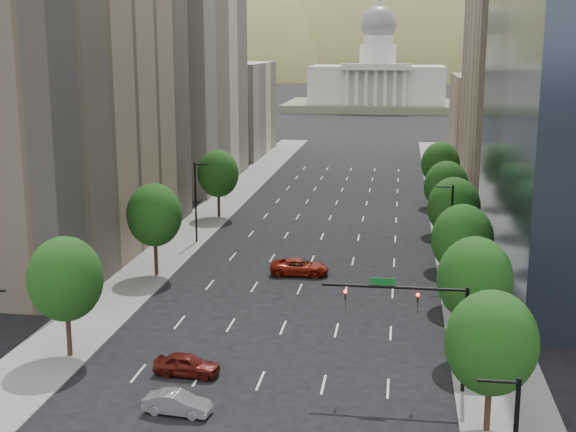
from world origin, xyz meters
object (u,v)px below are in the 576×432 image
at_px(traffic_signal, 426,314).
at_px(car_silver, 178,403).
at_px(capitol, 377,84).
at_px(car_maroon, 187,364).
at_px(car_red_far, 300,267).

relative_size(traffic_signal, car_silver, 2.23).
height_order(capitol, car_maroon, capitol).
relative_size(capitol, car_maroon, 13.56).
relative_size(traffic_signal, capitol, 0.15).
xyz_separation_m(traffic_signal, car_silver, (-14.58, -5.32, -4.50)).
bearing_deg(car_maroon, car_silver, -166.72).
bearing_deg(car_silver, traffic_signal, -63.49).
height_order(traffic_signal, car_maroon, traffic_signal).
distance_m(capitol, car_maroon, 219.70).
bearing_deg(car_red_far, capitol, -1.75).
distance_m(traffic_signal, car_red_far, 27.22).
bearing_deg(car_silver, car_red_far, -0.17).
height_order(traffic_signal, car_red_far, traffic_signal).
height_order(car_maroon, car_red_far, car_red_far).
distance_m(car_silver, car_red_far, 29.98).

